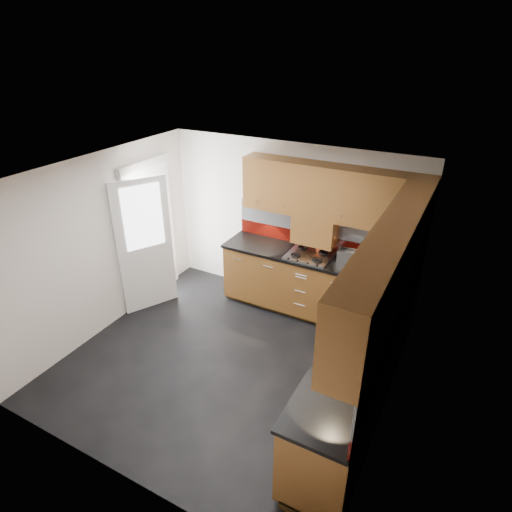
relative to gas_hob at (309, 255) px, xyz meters
The scene contains 14 objects.
room 1.63m from the gas_hob, 107.03° to the right, with size 4.00×3.80×2.64m.
base_cabinets 1.10m from the gas_hob, 50.68° to the right, with size 2.70×3.20×0.95m.
countertop 0.98m from the gas_hob, 51.77° to the right, with size 2.72×3.22×0.04m.
backsplash 1.02m from the gas_hob, 33.29° to the right, with size 2.70×3.20×0.54m.
upper_cabinets 1.36m from the gas_hob, 41.51° to the right, with size 2.50×3.20×0.72m.
extractor_hood 0.36m from the gas_hob, 90.00° to the left, with size 0.60×0.33×0.40m, color brown.
glass_cabinet 1.61m from the gas_hob, 17.77° to the right, with size 0.32×0.80×0.66m.
back_door 2.35m from the gas_hob, 162.09° to the right, with size 0.42×1.19×2.04m.
gas_hob is the anchor object (origin of this frame).
utensil_pot 0.26m from the gas_hob, 72.15° to the left, with size 0.13×0.13×0.45m.
toaster 0.51m from the gas_hob, 10.97° to the left, with size 0.26×0.18×0.18m.
food_processor 1.77m from the gas_hob, 48.03° to the right, with size 0.17×0.17×0.29m.
paper_towel 1.64m from the gas_hob, 42.59° to the right, with size 0.12×0.12×0.25m, color white.
orange_cloth 1.32m from the gas_hob, 24.33° to the right, with size 0.15×0.13×0.02m, color #F03A1A.
Camera 1 is at (2.27, -3.52, 3.66)m, focal length 30.00 mm.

